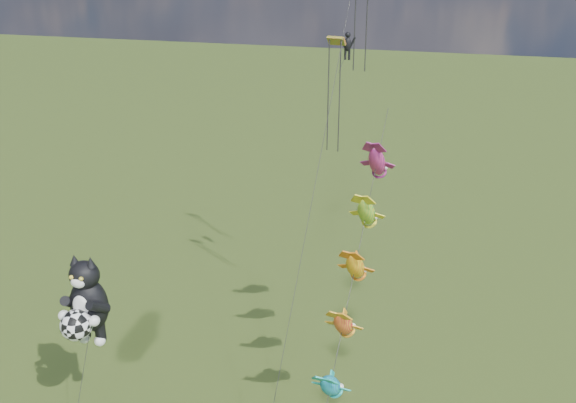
# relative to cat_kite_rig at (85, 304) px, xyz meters

# --- Properties ---
(cat_kite_rig) EXTENTS (2.38, 4.03, 10.04)m
(cat_kite_rig) POSITION_rel_cat_kite_rig_xyz_m (0.00, 0.00, 0.00)
(cat_kite_rig) COLOR brown
(cat_kite_rig) RESTS_ON ground
(fish_windsock_rig) EXTENTS (1.46, 15.95, 15.98)m
(fish_windsock_rig) POSITION_rel_cat_kite_rig_xyz_m (13.25, 5.03, 1.63)
(fish_windsock_rig) COLOR brown
(fish_windsock_rig) RESTS_ON ground
(parafoil_rig) EXTENTS (2.12, 17.53, 26.56)m
(parafoil_rig) POSITION_rel_cat_kite_rig_xyz_m (10.58, 13.89, 11.74)
(parafoil_rig) COLOR brown
(parafoil_rig) RESTS_ON ground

